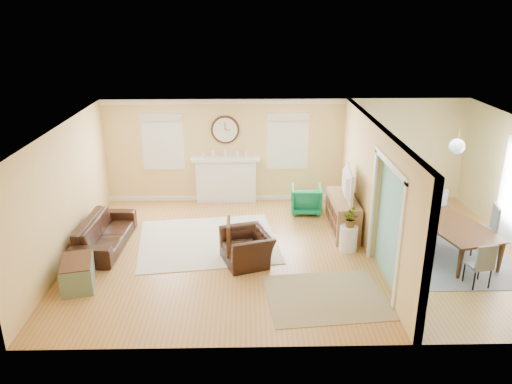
% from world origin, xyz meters
% --- Properties ---
extents(floor, '(9.00, 9.00, 0.00)m').
position_xyz_m(floor, '(0.00, 0.00, 0.00)').
color(floor, '#AA682B').
rests_on(floor, ground).
extents(wall_back, '(9.00, 0.02, 2.60)m').
position_xyz_m(wall_back, '(0.00, 3.00, 1.30)').
color(wall_back, '#EBBF76').
rests_on(wall_back, ground).
extents(wall_front, '(9.00, 0.02, 2.60)m').
position_xyz_m(wall_front, '(0.00, -3.00, 1.30)').
color(wall_front, '#EBBF76').
rests_on(wall_front, ground).
extents(wall_left, '(0.02, 6.00, 2.60)m').
position_xyz_m(wall_left, '(-4.50, 0.00, 1.30)').
color(wall_left, '#EBBF76').
rests_on(wall_left, ground).
extents(ceiling, '(9.00, 6.00, 0.02)m').
position_xyz_m(ceiling, '(0.00, 0.00, 2.60)').
color(ceiling, white).
rests_on(ceiling, wall_back).
extents(partition, '(0.17, 6.00, 2.60)m').
position_xyz_m(partition, '(1.51, 0.28, 1.36)').
color(partition, '#EBBF76').
rests_on(partition, ground).
extents(fireplace, '(1.70, 0.30, 1.17)m').
position_xyz_m(fireplace, '(-1.50, 2.88, 0.60)').
color(fireplace, white).
rests_on(fireplace, ground).
extents(wall_clock, '(0.70, 0.07, 0.70)m').
position_xyz_m(wall_clock, '(-1.50, 2.97, 1.85)').
color(wall_clock, '#422413').
rests_on(wall_clock, wall_back).
extents(window_left, '(1.05, 0.13, 1.42)m').
position_xyz_m(window_left, '(-3.05, 2.95, 1.66)').
color(window_left, white).
rests_on(window_left, wall_back).
extents(window_right, '(1.05, 0.13, 1.42)m').
position_xyz_m(window_right, '(0.05, 2.95, 1.66)').
color(window_right, white).
rests_on(window_right, wall_back).
extents(pendant, '(0.30, 0.30, 0.55)m').
position_xyz_m(pendant, '(3.00, 0.00, 2.20)').
color(pendant, gold).
rests_on(pendant, ceiling).
extents(rug_cream, '(3.16, 2.83, 0.02)m').
position_xyz_m(rug_cream, '(-1.81, 0.54, 0.01)').
color(rug_cream, beige).
rests_on(rug_cream, floor).
extents(rug_jute, '(2.15, 1.82, 0.01)m').
position_xyz_m(rug_jute, '(0.36, -1.68, 0.01)').
color(rug_jute, '#937E59').
rests_on(rug_jute, floor).
extents(rug_grey, '(2.20, 2.75, 0.01)m').
position_xyz_m(rug_grey, '(3.13, -0.19, 0.01)').
color(rug_grey, slate).
rests_on(rug_grey, floor).
extents(sofa, '(0.89, 2.11, 0.61)m').
position_xyz_m(sofa, '(-3.92, 0.35, 0.30)').
color(sofa, black).
rests_on(sofa, floor).
extents(eames_chair, '(1.12, 1.20, 0.64)m').
position_xyz_m(eames_chair, '(-0.99, -0.39, 0.32)').
color(eames_chair, black).
rests_on(eames_chair, floor).
extents(green_chair, '(0.76, 0.78, 0.67)m').
position_xyz_m(green_chair, '(0.45, 2.11, 0.33)').
color(green_chair, '#15643D').
rests_on(green_chair, floor).
extents(trunk, '(0.71, 0.96, 0.50)m').
position_xyz_m(trunk, '(-4.00, -1.21, 0.25)').
color(trunk, slate).
rests_on(trunk, floor).
extents(credenza, '(0.52, 1.53, 0.80)m').
position_xyz_m(credenza, '(1.11, 0.98, 0.40)').
color(credenza, '#A5754D').
rests_on(credenza, floor).
extents(tv, '(0.25, 1.15, 0.66)m').
position_xyz_m(tv, '(1.10, 0.98, 1.13)').
color(tv, black).
rests_on(tv, credenza).
extents(garden_stool, '(0.36, 0.36, 0.53)m').
position_xyz_m(garden_stool, '(1.07, 0.06, 0.27)').
color(garden_stool, white).
rests_on(garden_stool, floor).
extents(potted_plant, '(0.34, 0.37, 0.37)m').
position_xyz_m(potted_plant, '(1.07, 0.06, 0.72)').
color(potted_plant, '#337F33').
rests_on(potted_plant, garden_stool).
extents(dining_table, '(1.46, 2.07, 0.66)m').
position_xyz_m(dining_table, '(3.13, -0.19, 0.33)').
color(dining_table, '#422413').
rests_on(dining_table, floor).
extents(dining_chair_n, '(0.46, 0.46, 0.95)m').
position_xyz_m(dining_chair_n, '(3.21, 0.84, 0.56)').
color(dining_chair_n, slate).
rests_on(dining_chair_n, floor).
extents(dining_chair_s, '(0.44, 0.44, 0.86)m').
position_xyz_m(dining_chair_s, '(3.09, -1.35, 0.50)').
color(dining_chair_s, slate).
rests_on(dining_chair_s, floor).
extents(dining_chair_w, '(0.48, 0.48, 0.93)m').
position_xyz_m(dining_chair_w, '(2.41, -0.19, 0.55)').
color(dining_chair_w, white).
rests_on(dining_chair_w, floor).
extents(dining_chair_e, '(0.56, 0.56, 1.04)m').
position_xyz_m(dining_chair_e, '(3.71, -0.11, 0.62)').
color(dining_chair_e, slate).
rests_on(dining_chair_e, floor).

